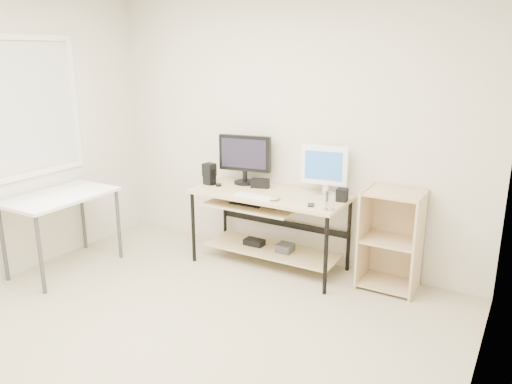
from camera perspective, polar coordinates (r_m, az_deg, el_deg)
The scene contains 16 objects.
room at distance 3.43m, azimuth -13.52°, elevation 2.93°, with size 4.01×4.01×2.62m.
desk at distance 4.84m, azimuth 1.31°, elevation -2.46°, with size 1.50×0.65×0.75m.
side_table at distance 5.07m, azimuth -21.44°, elevation -1.17°, with size 0.60×1.00×0.75m.
shelf_unit at distance 4.60m, azimuth 15.28°, elevation -5.17°, with size 0.50×0.40×0.90m.
black_monitor at distance 5.04m, azimuth -1.29°, elevation 4.11°, with size 0.54×0.23×0.50m.
white_imac at distance 4.68m, azimuth 7.80°, elevation 2.91°, with size 0.44×0.14×0.47m.
keyboard at distance 4.62m, azimuth -0.24°, elevation -0.50°, with size 0.39×0.11×0.01m, color white.
mouse at distance 4.52m, azimuth 2.25°, elevation -0.72°, with size 0.07×0.11×0.04m, color #A9A9AD.
center_speaker at distance 4.93m, azimuth 0.48°, elevation 1.00°, with size 0.18×0.08×0.09m, color black.
speaker_left at distance 5.07m, azimuth -5.36°, elevation 2.13°, with size 0.12×0.12×0.22m.
speaker_right at distance 4.55m, azimuth 9.81°, elevation -0.34°, with size 0.10×0.10×0.12m, color black.
audio_controller at distance 5.05m, azimuth -5.17°, elevation 1.69°, with size 0.08×0.05×0.16m, color black.
volume_puck at distance 5.01m, azimuth -4.31°, elevation 0.81°, with size 0.06×0.06×0.02m, color black.
smartphone at distance 4.40m, azimuth 6.30°, elevation -1.49°, with size 0.06×0.11×0.01m, color black.
coaster at distance 4.31m, azimuth 8.38°, elevation -1.96°, with size 0.10×0.10×0.01m, color #9A6F45.
drinking_glass at distance 4.28m, azimuth 8.42°, elevation -0.93°, with size 0.08×0.08×0.15m, color white.
Camera 1 is at (2.19, -2.36, 2.06)m, focal length 35.00 mm.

